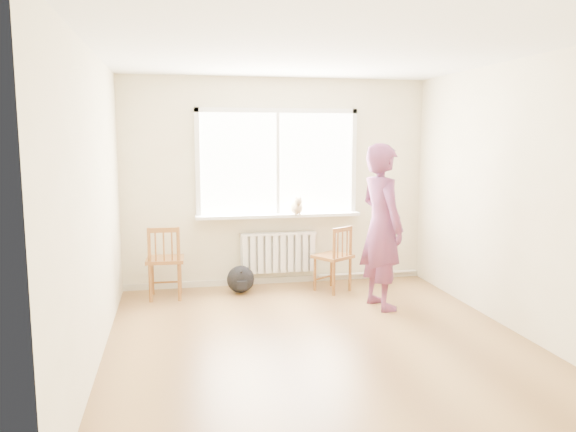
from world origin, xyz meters
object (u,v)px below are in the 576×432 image
person (382,227)px  cat (297,207)px  chair_left (165,262)px  chair_right (335,259)px  backpack (241,279)px

person → cat: person is taller
chair_left → person: person is taller
chair_right → chair_left: bearing=-35.5°
chair_left → chair_right: chair_left is taller
chair_right → person: size_ratio=0.45×
chair_right → person: bearing=81.1°
person → backpack: 1.92m
chair_left → cat: size_ratio=2.42×
chair_left → cat: 1.81m
chair_left → backpack: bearing=-172.8°
person → backpack: bearing=47.7°
chair_left → backpack: 0.97m
cat → backpack: (-0.76, -0.19, -0.88)m
cat → chair_left: bearing=-169.6°
person → chair_left: bearing=60.0°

